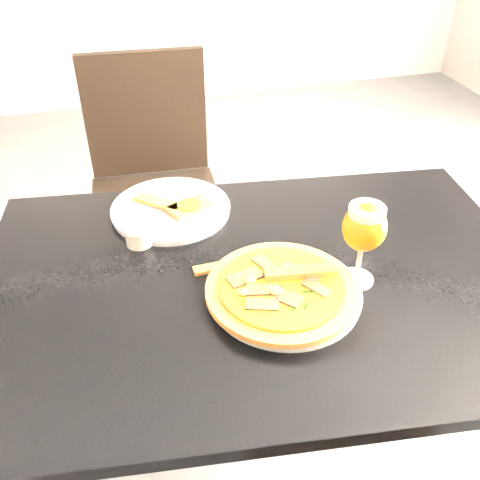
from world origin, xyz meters
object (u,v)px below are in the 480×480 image
object	(u,v)px
pizza	(282,288)
dining_table	(260,307)
chair_far	(154,185)
beer_glass	(364,228)

from	to	relation	value
pizza	dining_table	bearing A→B (deg)	103.77
chair_far	beer_glass	world-z (taller)	chair_far
dining_table	beer_glass	bearing A→B (deg)	-11.61
pizza	beer_glass	distance (m)	0.20
pizza	beer_glass	xyz separation A→B (m)	(0.17, 0.01, 0.11)
dining_table	chair_far	distance (m)	0.85
chair_far	pizza	xyz separation A→B (m)	(0.15, -0.91, 0.25)
dining_table	pizza	distance (m)	0.14
beer_glass	dining_table	bearing A→B (deg)	161.17
chair_far	pizza	bearing A→B (deg)	-76.87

